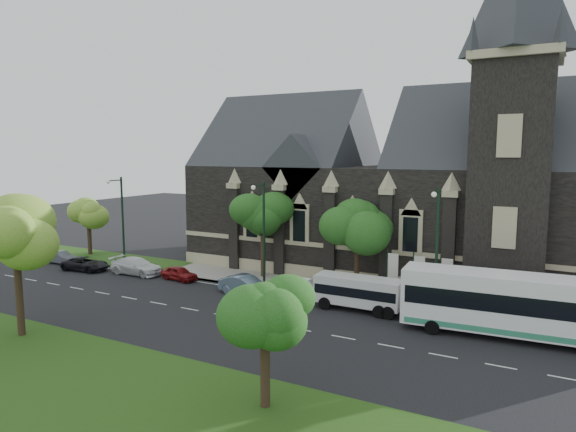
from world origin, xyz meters
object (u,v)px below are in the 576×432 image
Objects in this scene: banner_flag_center at (417,273)px; car_far_red at (179,273)px; street_lamp_far at (121,217)px; shuttle_bus at (359,291)px; tour_coach at (517,304)px; car_far_black at (85,264)px; banner_flag_left at (391,270)px; tree_park_near at (21,234)px; box_trailer at (294,289)px; tree_park_east at (270,306)px; banner_flag_right at (444,276)px; street_lamp_mid at (263,229)px; tree_walk_left at (266,215)px; sedan at (246,285)px; car_far_white at (136,266)px; tree_walk_right at (361,221)px; car_far_grey at (61,258)px; tree_walk_far at (91,214)px; street_lamp_near at (436,243)px.

car_far_red is at bearing -172.21° from banner_flag_center.
street_lamp_far is 25.27m from shuttle_bus.
tour_coach reaches higher than car_far_black.
shuttle_bus is (-1.33, -3.43, -0.96)m from banner_flag_left.
box_trailer is at bearing 50.54° from tree_park_near.
tree_park_east reaches higher than banner_flag_right.
tour_coach is 4.23× the size of box_trailer.
tree_park_east is 30.90m from street_lamp_far.
box_trailer is (3.83, -1.77, -4.13)m from street_lamp_mid.
tree_walk_left is 12.67m from shuttle_bus.
banner_flag_center reaches higher than sedan.
shuttle_bus is 22.11m from car_far_white.
street_lamp_far is 1.94× the size of sedan.
tree_walk_right is at bearing 58.25° from box_trailer.
box_trailer reaches higher than car_far_grey.
street_lamp_mid is 2.25× the size of banner_flag_left.
car_far_grey is at bearing 179.39° from box_trailer.
tree_park_east is at bearing -116.03° from car_far_grey.
car_far_red is at bearing 87.88° from sedan.
tree_walk_far is at bearing 67.69° from car_far_white.
banner_flag_right is at bearing 7.60° from street_lamp_mid.
street_lamp_far is at bearing -81.68° from car_far_grey.
tour_coach is 32.56m from car_far_white.
tree_walk_left is 9.33m from car_far_red.
banner_flag_left reaches higher than car_far_black.
tree_park_near is at bearing -141.14° from banner_flag_right.
car_far_white is 1.41× the size of car_far_grey.
shuttle_bus is at bearing -92.15° from car_far_grey.
banner_flag_left reaches higher than sedan.
banner_flag_center is at bearing -1.86° from tree_walk_far.
tree_park_east is 15.28m from shuttle_bus.
street_lamp_mid is 2.48× the size of car_far_red.
banner_flag_left is at bearing -83.78° from car_far_white.
street_lamp_near is 30.00m from street_lamp_far.
tree_park_near is at bearing -161.08° from car_far_white.
tree_walk_left reaches higher than sedan.
car_far_red is (-17.13, 0.63, -0.80)m from shuttle_bus.
tree_walk_far is 1.94× the size of box_trailer.
car_far_black is (-28.81, 14.15, -3.97)m from tree_park_east.
banner_flag_right is 6.58m from tour_coach.
tree_park_near is 1.84× the size of sedan.
tree_park_east reaches higher than car_far_black.
banner_flag_left is 18.75m from car_far_red.
banner_flag_right is at bearing -13.60° from tree_walk_right.
car_far_black is (-10.86, 13.60, -5.77)m from tree_park_near.
tree_walk_right is 2.08× the size of car_far_grey.
tree_walk_far is (-16.05, 18.95, -1.80)m from tree_park_near.
box_trailer reaches higher than sedan.
tree_walk_right is at bearing -78.05° from car_far_white.
tree_walk_right is 9.01m from tree_walk_left.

